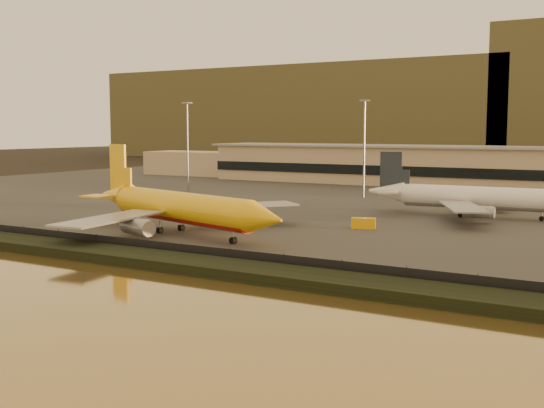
{
  "coord_description": "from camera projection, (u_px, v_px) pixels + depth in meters",
  "views": [
    {
      "loc": [
        59.08,
        -86.36,
        18.1
      ],
      "look_at": [
        1.73,
        12.0,
        5.5
      ],
      "focal_mm": 45.0,
      "sensor_mm": 36.0,
      "label": 1
    }
  ],
  "objects": [
    {
      "name": "embankment",
      "position": [
        152.0,
        259.0,
        91.04
      ],
      "size": [
        320.0,
        7.0,
        1.4
      ],
      "primitive_type": "cube",
      "color": "black",
      "rests_on": "ground"
    },
    {
      "name": "dhl_cargo_jet",
      "position": [
        180.0,
        208.0,
        116.06
      ],
      "size": [
        49.33,
        47.18,
        14.98
      ],
      "rotation": [
        0.0,
        0.0,
        -0.28
      ],
      "color": "#F1B60C",
      "rests_on": "tarmac"
    },
    {
      "name": "perimeter_fence",
      "position": [
        171.0,
        250.0,
        94.41
      ],
      "size": [
        300.0,
        0.05,
        2.2
      ],
      "primitive_type": "cube",
      "color": "black",
      "rests_on": "tarmac"
    },
    {
      "name": "gse_vehicle_yellow",
      "position": [
        363.0,
        223.0,
        122.66
      ],
      "size": [
        4.67,
        3.18,
        1.93
      ],
      "primitive_type": "cube",
      "rotation": [
        0.0,
        0.0,
        0.32
      ],
      "color": "#F1B60C",
      "rests_on": "tarmac"
    },
    {
      "name": "distant_hills",
      "position": [
        517.0,
        106.0,
        404.59
      ],
      "size": [
        470.0,
        160.0,
        70.0
      ],
      "color": "brown",
      "rests_on": "ground"
    },
    {
      "name": "white_narrowbody_jet",
      "position": [
        475.0,
        198.0,
        138.31
      ],
      "size": [
        45.3,
        44.21,
        13.02
      ],
      "rotation": [
        0.0,
        0.0,
        0.05
      ],
      "color": "white",
      "rests_on": "tarmac"
    },
    {
      "name": "tarmac",
      "position": [
        418.0,
        195.0,
        187.28
      ],
      "size": [
        320.0,
        220.0,
        0.2
      ],
      "primitive_type": "cube",
      "color": "#2D2D2D",
      "rests_on": "ground"
    },
    {
      "name": "gse_vehicle_white",
      "position": [
        224.0,
        209.0,
        146.1
      ],
      "size": [
        3.94,
        2.63,
        1.63
      ],
      "primitive_type": "cube",
      "rotation": [
        0.0,
        0.0,
        0.3
      ],
      "color": "white",
      "rests_on": "tarmac"
    },
    {
      "name": "apron_light_masts",
      "position": [
        455.0,
        139.0,
        160.88
      ],
      "size": [
        152.2,
        12.2,
        25.4
      ],
      "color": "slate",
      "rests_on": "tarmac"
    },
    {
      "name": "ground",
      "position": [
        223.0,
        246.0,
        105.72
      ],
      "size": [
        900.0,
        900.0,
        0.0
      ],
      "primitive_type": "plane",
      "color": "black",
      "rests_on": "ground"
    },
    {
      "name": "terminal_building",
      "position": [
        405.0,
        166.0,
        220.1
      ],
      "size": [
        202.0,
        25.0,
        12.6
      ],
      "color": "tan",
      "rests_on": "tarmac"
    }
  ]
}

